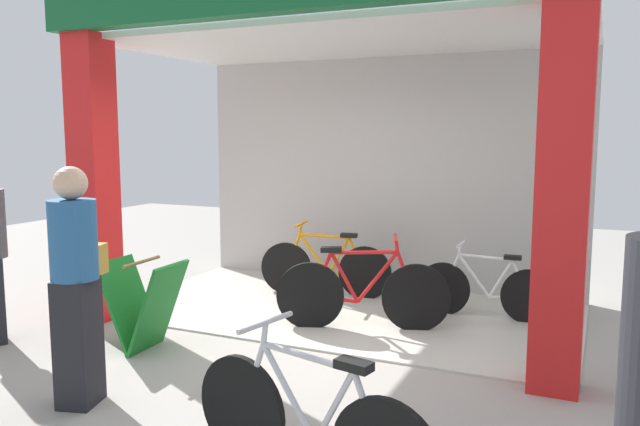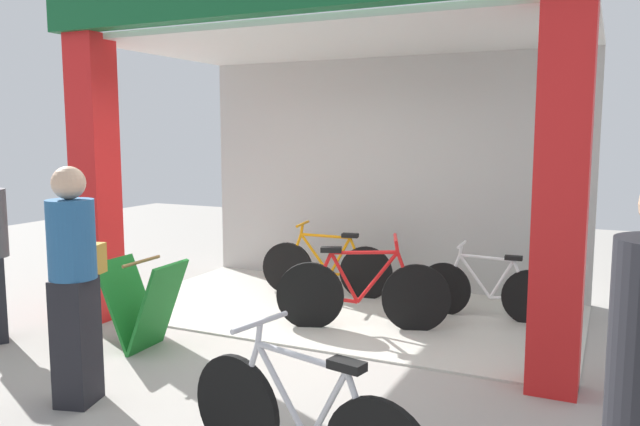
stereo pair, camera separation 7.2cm
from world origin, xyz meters
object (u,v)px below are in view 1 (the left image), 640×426
bicycle_inside_1 (325,267)px  pedestrian_1 (76,283)px  bicycle_inside_2 (362,293)px  sandwich_board_sign (143,305)px  bicycle_inside_0 (486,290)px  bicycle_parked_0 (309,425)px

bicycle_inside_1 → pedestrian_1: 3.50m
bicycle_inside_2 → sandwich_board_sign: bicycle_inside_2 is taller
bicycle_inside_0 → bicycle_inside_2: bicycle_inside_2 is taller
bicycle_parked_0 → pedestrian_1: 2.04m
bicycle_inside_2 → sandwich_board_sign: size_ratio=1.97×
bicycle_inside_0 → bicycle_inside_1: bicycle_inside_1 is taller
pedestrian_1 → bicycle_inside_1: bearing=83.6°
sandwich_board_sign → bicycle_inside_2: bearing=40.1°
bicycle_inside_1 → bicycle_parked_0: bearing=-67.3°
bicycle_inside_0 → bicycle_inside_1: size_ratio=0.91×
bicycle_inside_0 → sandwich_board_sign: size_ratio=1.75×
bicycle_inside_1 → pedestrian_1: bearing=-96.4°
bicycle_inside_1 → sandwich_board_sign: bicycle_inside_1 is taller
sandwich_board_sign → pedestrian_1: 1.23m
bicycle_inside_1 → sandwich_board_sign: 2.46m
pedestrian_1 → bicycle_inside_2: bearing=62.9°
bicycle_inside_2 → bicycle_inside_1: bearing=129.7°
bicycle_inside_2 → pedestrian_1: size_ratio=0.95×
bicycle_inside_1 → bicycle_parked_0: (1.56, -3.73, 0.01)m
bicycle_inside_2 → pedestrian_1: (-1.23, -2.41, 0.51)m
bicycle_parked_0 → sandwich_board_sign: bearing=148.8°
bicycle_inside_0 → bicycle_parked_0: size_ratio=0.90×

